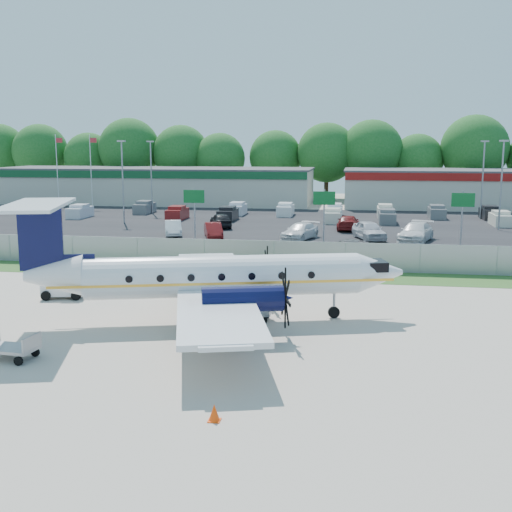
# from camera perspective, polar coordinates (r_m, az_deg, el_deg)

# --- Properties ---
(ground) EXTENTS (170.00, 170.00, 0.00)m
(ground) POSITION_cam_1_polar(r_m,az_deg,el_deg) (31.74, -1.71, -5.94)
(ground) COLOR #B5A899
(ground) RESTS_ON ground
(grass_verge) EXTENTS (170.00, 4.00, 0.02)m
(grass_verge) POSITION_cam_1_polar(r_m,az_deg,el_deg) (43.26, 1.25, -1.64)
(grass_verge) COLOR #2D561E
(grass_verge) RESTS_ON ground
(access_road) EXTENTS (170.00, 8.00, 0.02)m
(access_road) POSITION_cam_1_polar(r_m,az_deg,el_deg) (50.08, 2.33, -0.05)
(access_road) COLOR black
(access_road) RESTS_ON ground
(parking_lot) EXTENTS (170.00, 32.00, 0.02)m
(parking_lot) POSITION_cam_1_polar(r_m,az_deg,el_deg) (70.76, 4.32, 2.86)
(parking_lot) COLOR black
(parking_lot) RESTS_ON ground
(perimeter_fence) EXTENTS (120.00, 0.06, 1.99)m
(perimeter_fence) POSITION_cam_1_polar(r_m,az_deg,el_deg) (45.02, 1.59, 0.11)
(perimeter_fence) COLOR gray
(perimeter_fence) RESTS_ON ground
(building_west) EXTENTS (46.40, 12.40, 5.24)m
(building_west) POSITION_cam_1_polar(r_m,az_deg,el_deg) (96.84, -8.93, 6.22)
(building_west) COLOR beige
(building_west) RESTS_ON ground
(building_east) EXTENTS (44.40, 12.40, 5.24)m
(building_east) POSITION_cam_1_polar(r_m,az_deg,el_deg) (94.38, 21.51, 5.56)
(building_east) COLOR beige
(building_east) RESTS_ON ground
(sign_left) EXTENTS (1.80, 0.26, 5.00)m
(sign_left) POSITION_cam_1_polar(r_m,az_deg,el_deg) (54.88, -5.51, 4.58)
(sign_left) COLOR gray
(sign_left) RESTS_ON ground
(sign_mid) EXTENTS (1.80, 0.26, 5.00)m
(sign_mid) POSITION_cam_1_polar(r_m,az_deg,el_deg) (53.21, 6.07, 4.41)
(sign_mid) COLOR gray
(sign_mid) RESTS_ON ground
(sign_right) EXTENTS (1.80, 0.26, 5.00)m
(sign_right) POSITION_cam_1_polar(r_m,az_deg,el_deg) (53.79, 17.88, 4.04)
(sign_right) COLOR gray
(sign_right) RESTS_ON ground
(flagpole_west) EXTENTS (1.06, 0.12, 10.00)m
(flagpole_west) POSITION_cam_1_polar(r_m,az_deg,el_deg) (94.69, -17.23, 7.64)
(flagpole_west) COLOR silver
(flagpole_west) RESTS_ON ground
(flagpole_east) EXTENTS (1.06, 0.12, 10.00)m
(flagpole_east) POSITION_cam_1_polar(r_m,az_deg,el_deg) (92.60, -14.43, 7.73)
(flagpole_east) COLOR silver
(flagpole_east) RESTS_ON ground
(light_pole_nw) EXTENTS (0.90, 0.35, 9.09)m
(light_pole_nw) POSITION_cam_1_polar(r_m,az_deg,el_deg) (72.77, -11.78, 7.00)
(light_pole_nw) COLOR gray
(light_pole_nw) RESTS_ON ground
(light_pole_ne) EXTENTS (0.90, 0.35, 9.09)m
(light_pole_ne) POSITION_cam_1_polar(r_m,az_deg,el_deg) (69.56, 20.99, 6.43)
(light_pole_ne) COLOR gray
(light_pole_ne) RESTS_ON ground
(light_pole_sw) EXTENTS (0.90, 0.35, 9.09)m
(light_pole_sw) POSITION_cam_1_polar(r_m,az_deg,el_deg) (82.19, -9.30, 7.39)
(light_pole_sw) COLOR gray
(light_pole_sw) RESTS_ON ground
(light_pole_se) EXTENTS (0.90, 0.35, 9.09)m
(light_pole_se) POSITION_cam_1_polar(r_m,az_deg,el_deg) (79.37, 19.52, 6.87)
(light_pole_se) COLOR gray
(light_pole_se) RESTS_ON ground
(tree_line) EXTENTS (112.00, 6.00, 14.00)m
(tree_line) POSITION_cam_1_polar(r_m,az_deg,el_deg) (104.51, 5.87, 5.11)
(tree_line) COLOR #195519
(tree_line) RESTS_ON ground
(aircraft) EXTENTS (19.48, 19.03, 5.95)m
(aircraft) POSITION_cam_1_polar(r_m,az_deg,el_deg) (31.42, -3.66, -1.81)
(aircraft) COLOR silver
(aircraft) RESTS_ON ground
(pushback_tug) EXTENTS (2.56, 2.07, 1.26)m
(pushback_tug) POSITION_cam_1_polar(r_m,az_deg,el_deg) (38.28, -16.54, -2.67)
(pushback_tug) COLOR silver
(pushback_tug) RESTS_ON ground
(baggage_cart_near) EXTENTS (2.20, 1.46, 1.09)m
(baggage_cart_near) POSITION_cam_1_polar(r_m,az_deg,el_deg) (28.18, -20.96, -7.60)
(baggage_cart_near) COLOR gray
(baggage_cart_near) RESTS_ON ground
(baggage_cart_far) EXTENTS (1.77, 1.09, 0.92)m
(baggage_cart_far) POSITION_cam_1_polar(r_m,az_deg,el_deg) (32.02, -0.23, -5.00)
(baggage_cart_far) COLOR gray
(baggage_cart_far) RESTS_ON ground
(cone_port_wing) EXTENTS (0.39, 0.39, 0.56)m
(cone_port_wing) POSITION_cam_1_polar(r_m,az_deg,el_deg) (20.96, -3.73, -13.75)
(cone_port_wing) COLOR #FF4408
(cone_port_wing) RESTS_ON ground
(cone_starboard_wing) EXTENTS (0.35, 0.35, 0.50)m
(cone_starboard_wing) POSITION_cam_1_polar(r_m,az_deg,el_deg) (45.92, 3.46, -0.69)
(cone_starboard_wing) COLOR #FF4408
(cone_starboard_wing) RESTS_ON ground
(road_car_west) EXTENTS (4.25, 2.50, 1.32)m
(road_car_west) POSITION_cam_1_polar(r_m,az_deg,el_deg) (55.75, -19.37, 0.40)
(road_car_west) COLOR navy
(road_car_west) RESTS_ON ground
(road_car_mid) EXTENTS (5.15, 3.02, 1.35)m
(road_car_mid) POSITION_cam_1_polar(r_m,az_deg,el_deg) (50.73, 7.88, -0.02)
(road_car_mid) COLOR #595B5E
(road_car_mid) RESTS_ON ground
(parked_car_a) EXTENTS (2.80, 4.60, 1.43)m
(parked_car_a) POSITION_cam_1_polar(r_m,az_deg,el_deg) (62.26, -7.37, 1.83)
(parked_car_a) COLOR silver
(parked_car_a) RESTS_ON ground
(parked_car_b) EXTENTS (2.73, 4.50, 1.40)m
(parked_car_b) POSITION_cam_1_polar(r_m,az_deg,el_deg) (60.40, -3.80, 1.64)
(parked_car_b) COLOR maroon
(parked_car_b) RESTS_ON ground
(parked_car_c) EXTENTS (3.70, 5.57, 1.50)m
(parked_car_c) POSITION_cam_1_polar(r_m,az_deg,el_deg) (59.26, 3.92, 1.48)
(parked_car_c) COLOR silver
(parked_car_c) RESTS_ON ground
(parked_car_d) EXTENTS (3.53, 5.42, 1.71)m
(parked_car_d) POSITION_cam_1_polar(r_m,az_deg,el_deg) (59.96, 10.00, 1.45)
(parked_car_d) COLOR silver
(parked_car_d) RESTS_ON ground
(parked_car_e) EXTENTS (4.00, 6.29, 1.70)m
(parked_car_e) POSITION_cam_1_polar(r_m,az_deg,el_deg) (59.62, 13.99, 1.26)
(parked_car_e) COLOR silver
(parked_car_e) RESTS_ON ground
(parked_car_f) EXTENTS (3.39, 4.96, 1.57)m
(parked_car_f) POSITION_cam_1_polar(r_m,az_deg,el_deg) (67.55, -3.15, 2.53)
(parked_car_f) COLOR black
(parked_car_f) RESTS_ON ground
(parked_car_g) EXTENTS (2.26, 5.23, 1.50)m
(parked_car_g) POSITION_cam_1_polar(r_m,az_deg,el_deg) (66.34, 8.15, 2.31)
(parked_car_g) COLOR maroon
(parked_car_g) RESTS_ON ground
(far_parking_rows) EXTENTS (56.00, 10.00, 1.60)m
(far_parking_rows) POSITION_cam_1_polar(r_m,az_deg,el_deg) (75.71, 4.64, 3.31)
(far_parking_rows) COLOR gray
(far_parking_rows) RESTS_ON ground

